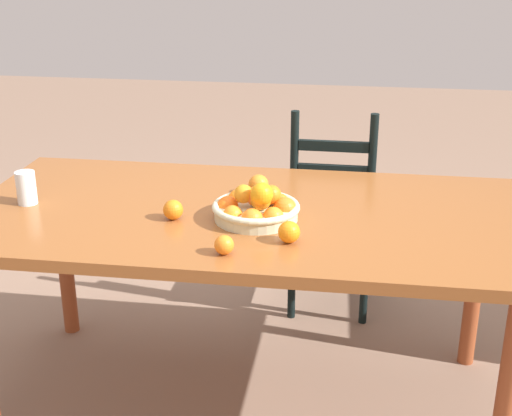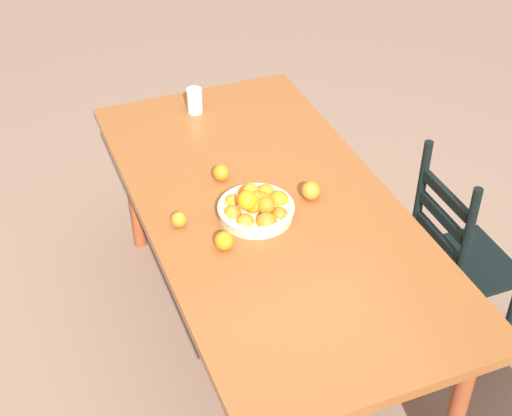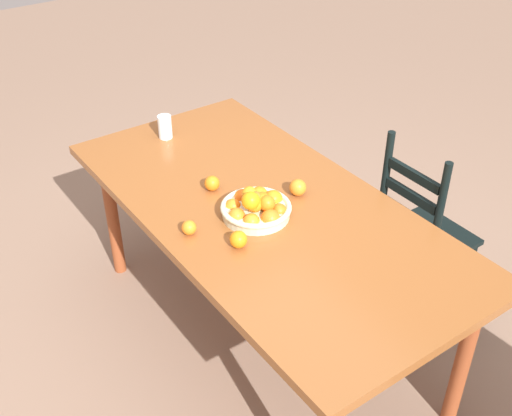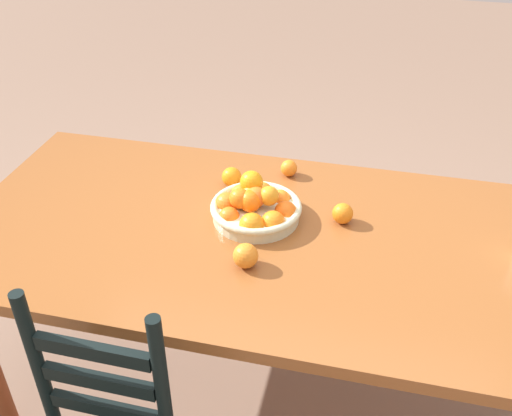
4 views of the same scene
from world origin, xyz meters
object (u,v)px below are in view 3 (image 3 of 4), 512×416
chair_near_window (420,236)px  orange_loose_3 (212,183)px  orange_loose_1 (238,239)px  orange_loose_2 (189,228)px  drinking_glass (165,127)px  orange_loose_0 (298,187)px  fruit_bowl (256,207)px  dining_table (264,219)px

chair_near_window → orange_loose_3: (-0.51, -0.86, 0.36)m
orange_loose_1 → orange_loose_2: bearing=-148.2°
chair_near_window → drinking_glass: size_ratio=8.24×
orange_loose_3 → orange_loose_1: bearing=-18.2°
orange_loose_0 → drinking_glass: bearing=-164.9°
orange_loose_1 → fruit_bowl: bearing=125.8°
dining_table → orange_loose_0: orange_loose_0 is taller
orange_loose_1 → orange_loose_3: 0.43m
orange_loose_0 → orange_loose_2: (-0.03, -0.53, -0.01)m
fruit_bowl → drinking_glass: 0.83m
orange_loose_1 → drinking_glass: drinking_glass is taller
orange_loose_0 → orange_loose_2: size_ratio=1.25×
orange_loose_2 → drinking_glass: drinking_glass is taller
chair_near_window → fruit_bowl: 0.92m
orange_loose_2 → orange_loose_3: orange_loose_3 is taller
fruit_bowl → orange_loose_1: bearing=-54.2°
chair_near_window → orange_loose_0: (-0.26, -0.58, 0.36)m
dining_table → orange_loose_1: (0.17, -0.25, 0.11)m
dining_table → chair_near_window: bearing=70.0°
dining_table → orange_loose_2: 0.38m
chair_near_window → fruit_bowl: (-0.23, -0.82, 0.37)m
drinking_glass → chair_near_window: bearing=36.8°
dining_table → orange_loose_3: size_ratio=28.92×
fruit_bowl → orange_loose_0: bearing=96.7°
fruit_bowl → orange_loose_0: fruit_bowl is taller
dining_table → orange_loose_0: (0.02, 0.17, 0.11)m
dining_table → chair_near_window: 0.83m
orange_loose_1 → chair_near_window: bearing=84.3°
dining_table → orange_loose_0: 0.20m
chair_near_window → orange_loose_3: size_ratio=14.40×
dining_table → chair_near_window: size_ratio=2.01×
chair_near_window → orange_loose_2: 1.20m
fruit_bowl → drinking_glass: fruit_bowl is taller
orange_loose_1 → drinking_glass: (-0.96, 0.20, 0.02)m
orange_loose_3 → drinking_glass: size_ratio=0.57×
dining_table → orange_loose_1: orange_loose_1 is taller
dining_table → orange_loose_2: orange_loose_2 is taller
orange_loose_2 → chair_near_window: bearing=75.7°
chair_near_window → orange_loose_0: chair_near_window is taller
fruit_bowl → orange_loose_2: fruit_bowl is taller
orange_loose_2 → fruit_bowl: bearing=79.0°
fruit_bowl → chair_near_window: bearing=74.5°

